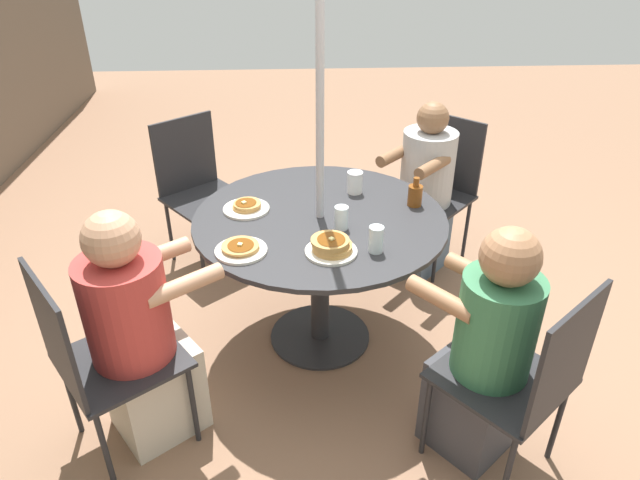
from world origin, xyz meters
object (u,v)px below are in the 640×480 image
patio_chair_north (526,376)px  coffee_cup (355,182)px  patio_chair_south (198,184)px  pancake_plate_a (246,207)px  patio_chair_east (438,183)px  diner_east (423,197)px  patio_chair_west (95,355)px  diner_west (140,339)px  patio_table (320,240)px  pancake_plate_b (241,249)px  syrup_bottle (415,195)px  drinking_glass_a (376,239)px  pancake_plate_c (331,247)px  diner_north (485,355)px  drinking_glass_b (341,218)px

patio_chair_north → coffee_cup: 1.31m
patio_chair_south → pancake_plate_a: 0.93m
patio_chair_north → coffee_cup: (1.16, 0.54, 0.29)m
patio_chair_north → patio_chair_east: (1.74, -0.07, 0.00)m
patio_chair_east → diner_east: bearing=90.0°
patio_chair_west → diner_west: size_ratio=0.84×
patio_table → pancake_plate_b: pancake_plate_b is taller
patio_chair_east → syrup_bottle: patio_chair_east is taller
patio_chair_south → syrup_bottle: 1.49m
patio_chair_south → pancake_plate_a: patio_chair_south is taller
pancake_plate_a → pancake_plate_b: (-0.40, 0.00, -0.00)m
diner_east → patio_table: bearing=90.0°
syrup_bottle → drinking_glass_a: size_ratio=1.24×
patio_chair_south → diner_west: (-1.49, 0.05, -0.02)m
patio_chair_east → diner_west: (-1.43, 1.60, -0.02)m
coffee_cup → syrup_bottle: bearing=-119.3°
pancake_plate_b → coffee_cup: bearing=-44.6°
patio_chair_west → pancake_plate_c: bearing=73.6°
drinking_glass_a → pancake_plate_b: bearing=87.4°
patio_chair_west → pancake_plate_a: 1.00m
diner_north → drinking_glass_a: bearing=93.8°
patio_chair_south → patio_chair_west: 1.62m
coffee_cup → pancake_plate_a: bearing=107.2°
drinking_glass_a → drinking_glass_b: bearing=32.0°
patio_chair_east → diner_west: diner_west is taller
diner_west → patio_table: bearing=90.0°
patio_chair_north → diner_west: size_ratio=0.84×
diner_east → coffee_cup: (-0.45, 0.48, 0.32)m
drinking_glass_a → drinking_glass_b: drinking_glass_a is taller
patio_chair_east → diner_east: diner_east is taller
pancake_plate_c → drinking_glass_b: size_ratio=2.06×
diner_west → coffee_cup: 1.34m
patio_chair_east → diner_east: 0.19m
diner_north → syrup_bottle: (0.86, 0.14, 0.30)m
diner_west → pancake_plate_c: diner_west is taller
patio_chair_south → pancake_plate_b: 1.29m
pancake_plate_a → drinking_glass_b: bearing=-114.6°
syrup_bottle → coffee_cup: size_ratio=1.29×
syrup_bottle → drinking_glass_a: (-0.44, 0.26, 0.00)m
patio_chair_east → pancake_plate_c: 1.44m
patio_chair_north → pancake_plate_c: 0.94m
coffee_cup → drinking_glass_a: bearing=-177.1°
pancake_plate_b → drinking_glass_b: (0.19, -0.46, 0.04)m
diner_north → patio_chair_east: 1.61m
drinking_glass_a → drinking_glass_b: (0.21, 0.13, -0.00)m
patio_table → diner_north: diner_north is taller
patio_chair_west → pancake_plate_a: (0.78, -0.57, 0.24)m
patio_table → drinking_glass_b: 0.25m
patio_chair_north → patio_chair_west: bearing=133.7°
patio_table → patio_chair_south: patio_chair_south is taller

